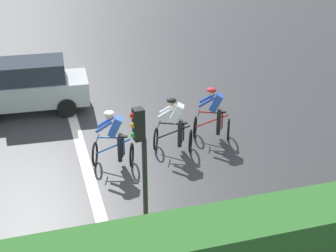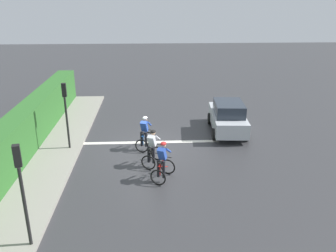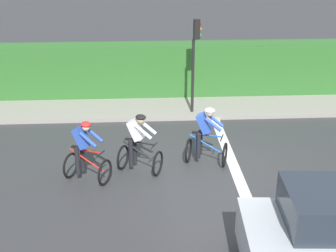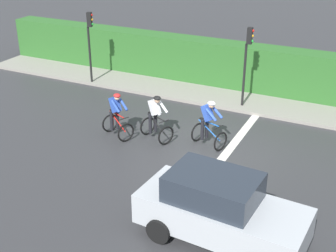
% 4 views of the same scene
% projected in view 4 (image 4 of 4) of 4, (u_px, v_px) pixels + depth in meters
% --- Properties ---
extents(ground_plane, '(80.00, 80.00, 0.00)m').
position_uv_depth(ground_plane, '(207.00, 150.00, 15.72)').
color(ground_plane, '#333335').
extents(sidewalk_kerb, '(2.80, 22.59, 0.12)m').
position_uv_depth(sidewalk_kerb, '(206.00, 92.00, 20.46)').
color(sidewalk_kerb, gray).
rests_on(sidewalk_kerb, ground).
extents(stone_wall_low, '(0.44, 22.59, 0.56)m').
position_uv_depth(stone_wall_low, '(213.00, 81.00, 21.09)').
color(stone_wall_low, tan).
rests_on(stone_wall_low, ground).
extents(hedge_wall, '(1.10, 22.59, 2.08)m').
position_uv_depth(hedge_wall, '(217.00, 64.00, 21.01)').
color(hedge_wall, '#2D6628').
rests_on(hedge_wall, ground).
extents(road_marking_stop_line, '(7.00, 0.30, 0.01)m').
position_uv_depth(road_marking_stop_line, '(226.00, 154.00, 15.44)').
color(road_marking_stop_line, silver).
rests_on(road_marking_stop_line, ground).
extents(cyclist_lead, '(1.07, 1.27, 1.66)m').
position_uv_depth(cyclist_lead, '(117.00, 116.00, 16.33)').
color(cyclist_lead, black).
rests_on(cyclist_lead, ground).
extents(cyclist_second, '(1.06, 1.26, 1.66)m').
position_uv_depth(cyclist_second, '(156.00, 118.00, 16.11)').
color(cyclist_second, black).
rests_on(cyclist_second, ground).
extents(cyclist_mid, '(0.99, 1.24, 1.66)m').
position_uv_depth(cyclist_mid, '(209.00, 124.00, 15.68)').
color(cyclist_mid, black).
rests_on(cyclist_mid, ground).
extents(car_silver, '(2.08, 4.20, 1.76)m').
position_uv_depth(car_silver, '(220.00, 209.00, 11.13)').
color(car_silver, '#B7BCC1').
rests_on(car_silver, ground).
extents(traffic_light_near_crossing, '(0.22, 0.31, 3.34)m').
position_uv_depth(traffic_light_near_crossing, '(247.00, 56.00, 18.05)').
color(traffic_light_near_crossing, black).
rests_on(traffic_light_near_crossing, ground).
extents(traffic_light_far_junction, '(0.25, 0.31, 3.34)m').
position_uv_depth(traffic_light_far_junction, '(90.00, 37.00, 20.65)').
color(traffic_light_far_junction, black).
rests_on(traffic_light_far_junction, ground).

